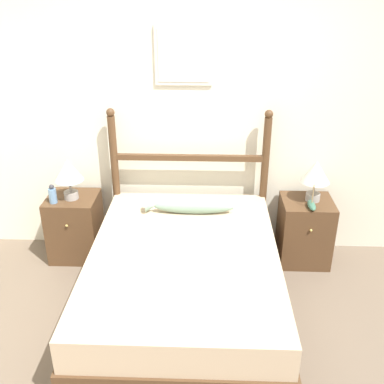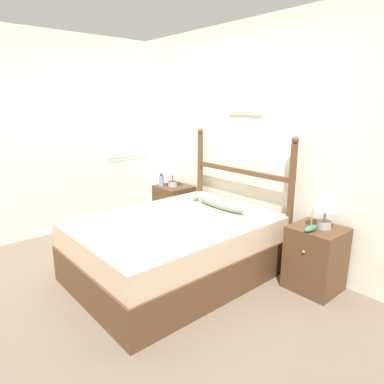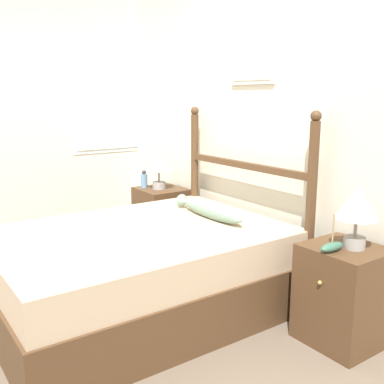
{
  "view_description": "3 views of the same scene",
  "coord_description": "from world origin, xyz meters",
  "px_view_note": "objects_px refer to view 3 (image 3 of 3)",
  "views": [
    {
      "loc": [
        0.03,
        -2.1,
        2.38
      ],
      "look_at": [
        -0.09,
        1.14,
        0.83
      ],
      "focal_mm": 42.0,
      "sensor_mm": 36.0,
      "label": 1
    },
    {
      "loc": [
        2.35,
        -1.3,
        1.7
      ],
      "look_at": [
        -0.23,
        0.95,
        0.8
      ],
      "focal_mm": 32.0,
      "sensor_mm": 36.0,
      "label": 2
    },
    {
      "loc": [
        2.46,
        -0.72,
        1.47
      ],
      "look_at": [
        -0.11,
        1.07,
        0.81
      ],
      "focal_mm": 42.0,
      "sensor_mm": 36.0,
      "label": 3
    }
  ],
  "objects_px": {
    "fish_pillow": "(209,210)",
    "model_boat": "(332,246)",
    "nightstand_left": "(161,219)",
    "table_lamp_left": "(159,163)",
    "nightstand_right": "(343,295)",
    "bottle": "(144,180)",
    "bed": "(140,271)",
    "table_lamp_right": "(357,206)"
  },
  "relations": [
    {
      "from": "model_boat",
      "to": "bottle",
      "type": "bearing_deg",
      "value": 179.52
    },
    {
      "from": "bed",
      "to": "fish_pillow",
      "type": "xyz_separation_m",
      "value": [
        0.02,
        0.58,
        0.36
      ]
    },
    {
      "from": "nightstand_right",
      "to": "table_lamp_left",
      "type": "height_order",
      "value": "table_lamp_left"
    },
    {
      "from": "fish_pillow",
      "to": "model_boat",
      "type": "bearing_deg",
      "value": 5.31
    },
    {
      "from": "nightstand_left",
      "to": "fish_pillow",
      "type": "distance_m",
      "value": 1.15
    },
    {
      "from": "bed",
      "to": "nightstand_left",
      "type": "height_order",
      "value": "nightstand_left"
    },
    {
      "from": "nightstand_left",
      "to": "table_lamp_left",
      "type": "height_order",
      "value": "table_lamp_left"
    },
    {
      "from": "bed",
      "to": "fish_pillow",
      "type": "relative_size",
      "value": 2.62
    },
    {
      "from": "bed",
      "to": "table_lamp_right",
      "type": "distance_m",
      "value": 1.48
    },
    {
      "from": "table_lamp_right",
      "to": "fish_pillow",
      "type": "relative_size",
      "value": 0.5
    },
    {
      "from": "table_lamp_left",
      "to": "nightstand_left",
      "type": "bearing_deg",
      "value": 110.21
    },
    {
      "from": "nightstand_left",
      "to": "bottle",
      "type": "distance_m",
      "value": 0.42
    },
    {
      "from": "nightstand_right",
      "to": "model_boat",
      "type": "distance_m",
      "value": 0.36
    },
    {
      "from": "model_boat",
      "to": "fish_pillow",
      "type": "relative_size",
      "value": 0.3
    },
    {
      "from": "table_lamp_left",
      "to": "bottle",
      "type": "height_order",
      "value": "table_lamp_left"
    },
    {
      "from": "table_lamp_left",
      "to": "model_boat",
      "type": "xyz_separation_m",
      "value": [
        2.1,
        -0.11,
        -0.22
      ]
    },
    {
      "from": "bed",
      "to": "nightstand_right",
      "type": "relative_size",
      "value": 3.2
    },
    {
      "from": "model_boat",
      "to": "fish_pillow",
      "type": "xyz_separation_m",
      "value": [
        -1.03,
        -0.1,
        0.01
      ]
    },
    {
      "from": "table_lamp_left",
      "to": "bed",
      "type": "bearing_deg",
      "value": -36.77
    },
    {
      "from": "bed",
      "to": "fish_pillow",
      "type": "height_order",
      "value": "fish_pillow"
    },
    {
      "from": "nightstand_left",
      "to": "fish_pillow",
      "type": "relative_size",
      "value": 0.82
    },
    {
      "from": "bottle",
      "to": "fish_pillow",
      "type": "relative_size",
      "value": 0.24
    },
    {
      "from": "bed",
      "to": "nightstand_left",
      "type": "relative_size",
      "value": 3.2
    },
    {
      "from": "nightstand_left",
      "to": "table_lamp_left",
      "type": "distance_m",
      "value": 0.56
    },
    {
      "from": "nightstand_left",
      "to": "nightstand_right",
      "type": "distance_m",
      "value": 2.11
    },
    {
      "from": "bed",
      "to": "nightstand_left",
      "type": "bearing_deg",
      "value": 142.55
    },
    {
      "from": "bed",
      "to": "table_lamp_right",
      "type": "xyz_separation_m",
      "value": [
        1.09,
        0.82,
        0.57
      ]
    },
    {
      "from": "table_lamp_right",
      "to": "model_boat",
      "type": "relative_size",
      "value": 1.68
    },
    {
      "from": "nightstand_left",
      "to": "nightstand_right",
      "type": "xyz_separation_m",
      "value": [
        2.11,
        0.0,
        0.0
      ]
    },
    {
      "from": "bottle",
      "to": "model_boat",
      "type": "height_order",
      "value": "model_boat"
    },
    {
      "from": "nightstand_right",
      "to": "model_boat",
      "type": "bearing_deg",
      "value": -89.87
    },
    {
      "from": "table_lamp_left",
      "to": "table_lamp_right",
      "type": "distance_m",
      "value": 2.14
    },
    {
      "from": "nightstand_right",
      "to": "bottle",
      "type": "xyz_separation_m",
      "value": [
        -2.23,
        -0.11,
        0.38
      ]
    },
    {
      "from": "table_lamp_right",
      "to": "model_boat",
      "type": "bearing_deg",
      "value": -104.76
    },
    {
      "from": "bed",
      "to": "model_boat",
      "type": "height_order",
      "value": "model_boat"
    },
    {
      "from": "bed",
      "to": "model_boat",
      "type": "relative_size",
      "value": 8.79
    },
    {
      "from": "table_lamp_right",
      "to": "bottle",
      "type": "bearing_deg",
      "value": -176.68
    },
    {
      "from": "bottle",
      "to": "model_boat",
      "type": "distance_m",
      "value": 2.23
    },
    {
      "from": "table_lamp_right",
      "to": "bottle",
      "type": "relative_size",
      "value": 2.13
    },
    {
      "from": "nightstand_left",
      "to": "table_lamp_right",
      "type": "bearing_deg",
      "value": 0.46
    },
    {
      "from": "bed",
      "to": "bottle",
      "type": "height_order",
      "value": "bottle"
    },
    {
      "from": "bed",
      "to": "nightstand_right",
      "type": "bearing_deg",
      "value": 37.45
    }
  ]
}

